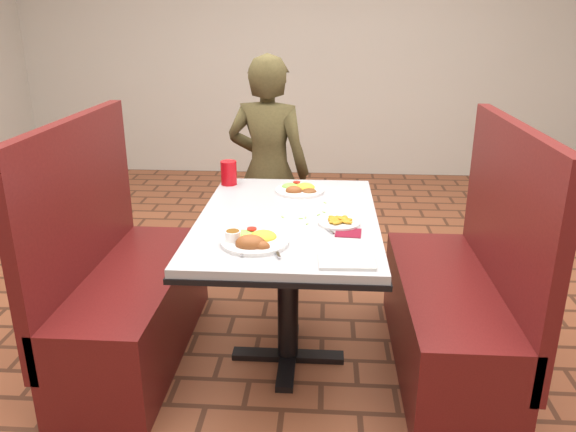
# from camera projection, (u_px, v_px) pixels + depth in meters

# --- Properties ---
(dining_table) EXTENTS (0.81, 1.21, 0.75)m
(dining_table) POSITION_uv_depth(u_px,v_px,m) (288.00, 236.00, 2.56)
(dining_table) COLOR #AEAFB2
(dining_table) RESTS_ON ground
(booth_bench_left) EXTENTS (0.47, 1.20, 1.17)m
(booth_bench_left) POSITION_uv_depth(u_px,v_px,m) (124.00, 294.00, 2.72)
(booth_bench_left) COLOR maroon
(booth_bench_left) RESTS_ON ground
(booth_bench_right) EXTENTS (0.47, 1.20, 1.17)m
(booth_bench_right) POSITION_uv_depth(u_px,v_px,m) (458.00, 305.00, 2.62)
(booth_bench_right) COLOR maroon
(booth_bench_right) RESTS_ON ground
(diner_person) EXTENTS (0.57, 0.44, 1.40)m
(diner_person) POSITION_uv_depth(u_px,v_px,m) (269.00, 172.00, 3.43)
(diner_person) COLOR brown
(diner_person) RESTS_ON ground
(near_dinner_plate) EXTENTS (0.27, 0.27, 0.08)m
(near_dinner_plate) POSITION_uv_depth(u_px,v_px,m) (253.00, 237.00, 2.21)
(near_dinner_plate) COLOR white
(near_dinner_plate) RESTS_ON dining_table
(far_dinner_plate) EXTENTS (0.25, 0.25, 0.06)m
(far_dinner_plate) POSITION_uv_depth(u_px,v_px,m) (300.00, 187.00, 2.87)
(far_dinner_plate) COLOR white
(far_dinner_plate) RESTS_ON dining_table
(plantain_plate) EXTENTS (0.18, 0.18, 0.03)m
(plantain_plate) POSITION_uv_depth(u_px,v_px,m) (339.00, 222.00, 2.42)
(plantain_plate) COLOR white
(plantain_plate) RESTS_ON dining_table
(maroon_napkin) EXTENTS (0.12, 0.12, 0.00)m
(maroon_napkin) POSITION_uv_depth(u_px,v_px,m) (348.00, 233.00, 2.33)
(maroon_napkin) COLOR maroon
(maroon_napkin) RESTS_ON dining_table
(spoon_utensil) EXTENTS (0.07, 0.12, 0.00)m
(spoon_utensil) POSITION_uv_depth(u_px,v_px,m) (327.00, 228.00, 2.37)
(spoon_utensil) COLOR silver
(spoon_utensil) RESTS_ON dining_table
(red_tumbler) EXTENTS (0.08, 0.08, 0.13)m
(red_tumbler) POSITION_uv_depth(u_px,v_px,m) (229.00, 173.00, 2.98)
(red_tumbler) COLOR red
(red_tumbler) RESTS_ON dining_table
(paper_napkin) EXTENTS (0.21, 0.16, 0.01)m
(paper_napkin) POSITION_uv_depth(u_px,v_px,m) (346.00, 261.00, 2.05)
(paper_napkin) COLOR silver
(paper_napkin) RESTS_ON dining_table
(knife_utensil) EXTENTS (0.06, 0.18, 0.00)m
(knife_utensil) POSITION_uv_depth(u_px,v_px,m) (275.00, 248.00, 2.16)
(knife_utensil) COLOR silver
(knife_utensil) RESTS_ON dining_table
(fork_utensil) EXTENTS (0.09, 0.14, 0.00)m
(fork_utensil) POSITION_uv_depth(u_px,v_px,m) (254.00, 249.00, 2.15)
(fork_utensil) COLOR silver
(fork_utensil) RESTS_ON dining_table
(lettuce_shreds) EXTENTS (0.28, 0.32, 0.00)m
(lettuce_shreds) POSITION_uv_depth(u_px,v_px,m) (298.00, 212.00, 2.58)
(lettuce_shreds) COLOR #82B448
(lettuce_shreds) RESTS_ON dining_table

